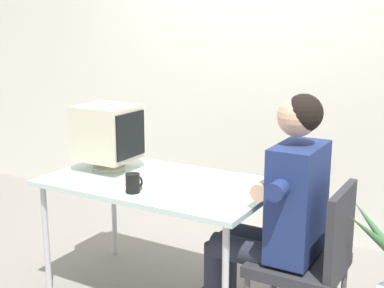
% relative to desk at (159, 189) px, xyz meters
% --- Properties ---
extents(wall_back, '(8.00, 0.10, 3.00)m').
position_rel_desk_xyz_m(wall_back, '(0.30, 1.40, 0.81)').
color(wall_back, silver).
rests_on(wall_back, ground_plane).
extents(desk, '(1.35, 0.78, 0.74)m').
position_rel_desk_xyz_m(desk, '(0.00, 0.00, 0.00)').
color(desk, '#B7B7BC').
rests_on(desk, ground_plane).
extents(crt_monitor, '(0.36, 0.32, 0.41)m').
position_rel_desk_xyz_m(crt_monitor, '(-0.41, 0.05, 0.29)').
color(crt_monitor, beige).
rests_on(crt_monitor, desk).
extents(keyboard, '(0.15, 0.44, 0.03)m').
position_rel_desk_xyz_m(keyboard, '(-0.06, 0.02, 0.07)').
color(keyboard, beige).
rests_on(keyboard, desk).
extents(office_chair, '(0.46, 0.46, 0.86)m').
position_rel_desk_xyz_m(office_chair, '(0.94, 0.01, -0.21)').
color(office_chair, '#4C4C51').
rests_on(office_chair, ground_plane).
extents(person_seated, '(0.73, 0.58, 1.32)m').
position_rel_desk_xyz_m(person_seated, '(0.75, 0.01, 0.02)').
color(person_seated, navy).
rests_on(person_seated, ground_plane).
extents(desk_mug, '(0.08, 0.09, 0.11)m').
position_rel_desk_xyz_m(desk_mug, '(-0.00, -0.25, 0.11)').
color(desk_mug, black).
rests_on(desk_mug, desk).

